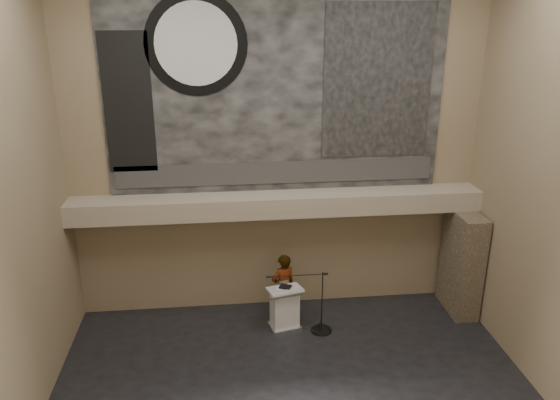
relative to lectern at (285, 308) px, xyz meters
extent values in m
cube|color=#7F6E51|center=(-0.06, 1.25, 3.70)|extent=(10.00, 0.02, 8.50)
cube|color=#7F6E51|center=(-0.06, -6.75, 3.70)|extent=(10.00, 0.02, 8.50)
cube|color=gray|center=(-0.06, 0.85, 2.40)|extent=(10.00, 0.80, 0.50)
cylinder|color=#B2893D|center=(-1.66, 0.80, 2.12)|extent=(0.04, 0.04, 0.06)
cylinder|color=#B2893D|center=(1.84, 0.80, 2.12)|extent=(0.04, 0.04, 0.06)
cube|color=black|center=(-0.06, 1.22, 5.15)|extent=(8.00, 0.05, 5.00)
cube|color=#2C2C2C|center=(-0.06, 1.18, 3.10)|extent=(7.76, 0.02, 0.55)
cylinder|color=black|center=(-1.86, 1.18, 6.15)|extent=(2.30, 0.02, 2.30)
cylinder|color=silver|center=(-1.86, 1.16, 6.15)|extent=(1.84, 0.02, 1.84)
cube|color=black|center=(2.34, 1.18, 5.25)|extent=(2.60, 0.02, 3.60)
cube|color=black|center=(-3.46, 1.18, 4.85)|extent=(1.10, 0.02, 3.20)
cube|color=#413628|center=(4.59, 0.40, 0.80)|extent=(0.60, 1.40, 2.70)
cube|color=silver|center=(0.00, 0.00, -0.51)|extent=(0.82, 0.69, 0.08)
cube|color=silver|center=(0.00, 0.00, 0.01)|extent=(0.71, 0.57, 0.96)
cube|color=silver|center=(0.00, -0.02, 0.52)|extent=(0.91, 0.74, 0.14)
cube|color=black|center=(0.02, 0.03, 0.56)|extent=(0.34, 0.32, 0.04)
cube|color=silver|center=(-0.10, -0.04, 0.55)|extent=(0.30, 0.36, 0.00)
imported|color=white|center=(0.01, 0.43, 0.33)|extent=(0.76, 0.63, 1.77)
cylinder|color=black|center=(0.88, -0.23, -0.54)|extent=(0.52, 0.52, 0.02)
cylinder|color=black|center=(0.88, -0.23, 0.25)|extent=(0.03, 0.03, 1.60)
cylinder|color=black|center=(0.24, -0.24, 1.00)|extent=(1.42, 0.03, 0.02)
camera|label=1|loc=(-1.37, -11.52, 7.04)|focal=35.00mm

